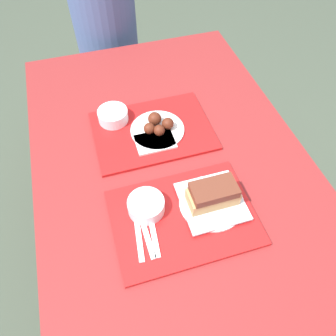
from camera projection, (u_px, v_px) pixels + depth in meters
ground_plane at (174, 260)px, 1.72m from camera, size 12.00×12.00×0.00m
picnic_table at (177, 189)px, 1.18m from camera, size 0.95×1.61×0.77m
picnic_bench_far at (125, 80)px, 2.00m from camera, size 0.90×0.28×0.48m
tray_near at (183, 217)px, 1.00m from camera, size 0.43×0.32×0.01m
tray_far at (152, 131)px, 1.23m from camera, size 0.43×0.32×0.01m
bowl_coleslaw_near at (146, 205)px, 0.99m from camera, size 0.11×0.11×0.05m
brisket_sandwich_plate at (213, 198)px, 1.00m from camera, size 0.20×0.20×0.09m
plastic_fork_near at (146, 233)px, 0.96m from camera, size 0.02×0.17×0.00m
plastic_knife_near at (153, 231)px, 0.97m from camera, size 0.03×0.17×0.00m
plastic_spoon_near at (139, 235)px, 0.96m from camera, size 0.04×0.17×0.00m
condiment_packet at (184, 195)px, 1.04m from camera, size 0.04×0.03×0.01m
bowl_coleslaw_far at (113, 115)px, 1.23m from camera, size 0.11×0.11×0.05m
wings_plate_far at (158, 127)px, 1.20m from camera, size 0.20×0.20×0.06m
napkin_far at (155, 142)px, 1.18m from camera, size 0.14×0.10×0.01m
person_seated_across at (105, 23)px, 1.69m from camera, size 0.32×0.32×0.71m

